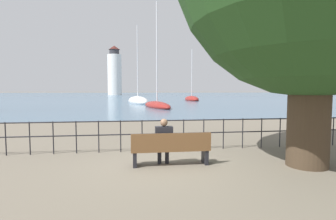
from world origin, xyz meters
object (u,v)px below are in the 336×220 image
(sailboat_1, at_px, (192,99))
(seated_person_left, at_px, (164,140))
(sailboat_2, at_px, (157,105))
(harbor_lighthouse, at_px, (115,72))
(park_bench, at_px, (171,149))
(sailboat_4, at_px, (138,101))

(sailboat_1, bearing_deg, seated_person_left, -105.15)
(sailboat_2, bearing_deg, sailboat_1, 54.68)
(seated_person_left, distance_m, harbor_lighthouse, 118.14)
(seated_person_left, xyz_separation_m, harbor_lighthouse, (-8.62, 117.41, 9.88))
(sailboat_1, bearing_deg, park_bench, -104.91)
(seated_person_left, xyz_separation_m, sailboat_4, (0.10, 34.88, -0.32))
(sailboat_4, xyz_separation_m, harbor_lighthouse, (-8.72, 82.53, 10.20))
(sailboat_1, distance_m, sailboat_2, 22.54)
(park_bench, relative_size, sailboat_1, 0.20)
(park_bench, xyz_separation_m, sailboat_4, (-0.08, 34.95, -0.07))
(harbor_lighthouse, bearing_deg, park_bench, -85.72)
(sailboat_1, relative_size, harbor_lighthouse, 0.47)
(sailboat_2, bearing_deg, sailboat_4, 89.63)
(seated_person_left, distance_m, sailboat_4, 34.88)
(seated_person_left, distance_m, sailboat_1, 46.50)
(sailboat_4, bearing_deg, park_bench, -103.62)
(seated_person_left, height_order, harbor_lighthouse, harbor_lighthouse)
(harbor_lighthouse, bearing_deg, sailboat_4, -83.97)
(park_bench, bearing_deg, sailboat_4, 90.14)
(park_bench, distance_m, sailboat_2, 24.65)
(sailboat_4, bearing_deg, sailboat_2, -92.55)
(sailboat_2, relative_size, sailboat_4, 1.01)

